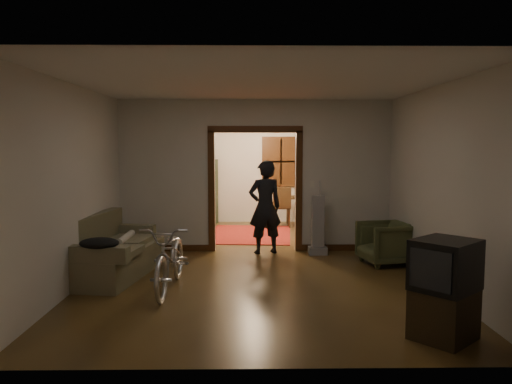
{
  "coord_description": "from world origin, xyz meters",
  "views": [
    {
      "loc": [
        -0.12,
        -8.49,
        1.97
      ],
      "look_at": [
        0.0,
        -0.3,
        1.2
      ],
      "focal_mm": 35.0,
      "sensor_mm": 36.0,
      "label": 1
    }
  ],
  "objects_px": {
    "sofa": "(114,246)",
    "locker": "(200,192)",
    "armchair": "(385,243)",
    "desk": "(305,211)",
    "person": "(265,207)",
    "bicycle": "(171,257)"
  },
  "relations": [
    {
      "from": "sofa",
      "to": "locker",
      "type": "bearing_deg",
      "value": 89.72
    },
    {
      "from": "bicycle",
      "to": "armchair",
      "type": "relative_size",
      "value": 2.27
    },
    {
      "from": "desk",
      "to": "locker",
      "type": "bearing_deg",
      "value": 157.08
    },
    {
      "from": "sofa",
      "to": "desk",
      "type": "bearing_deg",
      "value": 63.2
    },
    {
      "from": "armchair",
      "to": "desk",
      "type": "relative_size",
      "value": 0.83
    },
    {
      "from": "sofa",
      "to": "locker",
      "type": "relative_size",
      "value": 1.24
    },
    {
      "from": "locker",
      "to": "desk",
      "type": "bearing_deg",
      "value": 13.13
    },
    {
      "from": "person",
      "to": "locker",
      "type": "relative_size",
      "value": 1.05
    },
    {
      "from": "sofa",
      "to": "locker",
      "type": "height_order",
      "value": "locker"
    },
    {
      "from": "bicycle",
      "to": "desk",
      "type": "xyz_separation_m",
      "value": [
        2.45,
        5.56,
        -0.12
      ]
    },
    {
      "from": "armchair",
      "to": "desk",
      "type": "xyz_separation_m",
      "value": [
        -0.86,
        4.12,
        -0.01
      ]
    },
    {
      "from": "person",
      "to": "sofa",
      "type": "bearing_deg",
      "value": 16.72
    },
    {
      "from": "locker",
      "to": "desk",
      "type": "xyz_separation_m",
      "value": [
        2.63,
        -0.24,
        -0.46
      ]
    },
    {
      "from": "locker",
      "to": "person",
      "type": "bearing_deg",
      "value": -48.07
    },
    {
      "from": "person",
      "to": "bicycle",
      "type": "bearing_deg",
      "value": 42.78
    },
    {
      "from": "locker",
      "to": "sofa",
      "type": "bearing_deg",
      "value": -80.78
    },
    {
      "from": "armchair",
      "to": "locker",
      "type": "relative_size",
      "value": 0.48
    },
    {
      "from": "armchair",
      "to": "locker",
      "type": "bearing_deg",
      "value": -153.31
    },
    {
      "from": "locker",
      "to": "desk",
      "type": "height_order",
      "value": "locker"
    },
    {
      "from": "sofa",
      "to": "desk",
      "type": "relative_size",
      "value": 2.13
    },
    {
      "from": "person",
      "to": "desk",
      "type": "distance_m",
      "value": 3.46
    },
    {
      "from": "sofa",
      "to": "armchair",
      "type": "distance_m",
      "value": 4.34
    }
  ]
}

